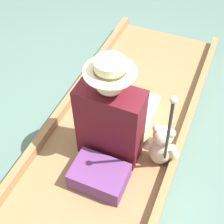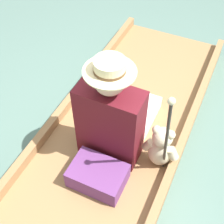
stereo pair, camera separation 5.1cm
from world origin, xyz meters
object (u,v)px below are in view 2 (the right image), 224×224
seated_person (115,116)px  walking_cane (167,134)px  teddy_bear (161,147)px  wine_glass (95,90)px

seated_person → walking_cane: (0.43, -0.17, 0.21)m
seated_person → teddy_bear: bearing=-1.0°
seated_person → wine_glass: size_ratio=5.02×
wine_glass → teddy_bear: bearing=-28.8°
teddy_bear → wine_glass: bearing=151.2°
seated_person → walking_cane: walking_cane is taller
seated_person → walking_cane: size_ratio=0.97×
wine_glass → walking_cane: (0.79, -0.55, 0.43)m
seated_person → teddy_bear: 0.40m
teddy_bear → walking_cane: size_ratio=0.43×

